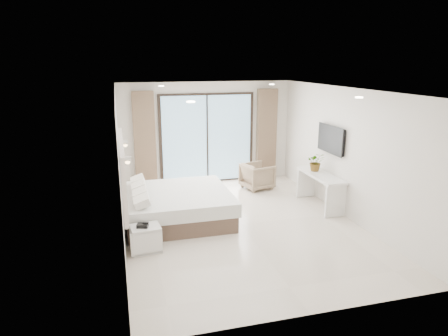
{
  "coord_description": "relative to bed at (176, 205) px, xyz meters",
  "views": [
    {
      "loc": [
        -2.27,
        -7.2,
        3.22
      ],
      "look_at": [
        -0.24,
        0.4,
        1.1
      ],
      "focal_mm": 32.0,
      "sensor_mm": 36.0,
      "label": 1
    }
  ],
  "objects": [
    {
      "name": "ground",
      "position": [
        1.22,
        -0.58,
        -0.32
      ],
      "size": [
        6.2,
        6.2,
        0.0
      ],
      "primitive_type": "plane",
      "color": "beige",
      "rests_on": "ground"
    },
    {
      "name": "room_shell",
      "position": [
        1.03,
        0.24,
        1.26
      ],
      "size": [
        4.62,
        6.22,
        2.72
      ],
      "color": "silver",
      "rests_on": "ground"
    },
    {
      "name": "bed",
      "position": [
        0.0,
        0.0,
        0.0
      ],
      "size": [
        2.17,
        2.06,
        0.74
      ],
      "color": "brown",
      "rests_on": "ground"
    },
    {
      "name": "nightstand",
      "position": [
        -0.72,
        -1.27,
        -0.09
      ],
      "size": [
        0.54,
        0.46,
        0.46
      ],
      "rotation": [
        0.0,
        0.0,
        0.1
      ],
      "color": "white",
      "rests_on": "ground"
    },
    {
      "name": "phone",
      "position": [
        -0.76,
        -1.29,
        0.17
      ],
      "size": [
        0.22,
        0.19,
        0.06
      ],
      "primitive_type": "cube",
      "rotation": [
        0.0,
        0.0,
        -0.27
      ],
      "color": "black",
      "rests_on": "nightstand"
    },
    {
      "name": "console_desk",
      "position": [
        3.26,
        -0.04,
        0.24
      ],
      "size": [
        0.48,
        1.52,
        0.77
      ],
      "color": "white",
      "rests_on": "ground"
    },
    {
      "name": "plant",
      "position": [
        3.26,
        0.22,
        0.62
      ],
      "size": [
        0.5,
        0.53,
        0.33
      ],
      "primitive_type": "imported",
      "rotation": [
        0.0,
        0.0,
        -0.33
      ],
      "color": "#33662D",
      "rests_on": "console_desk"
    },
    {
      "name": "armchair",
      "position": [
        2.34,
        1.58,
        0.05
      ],
      "size": [
        0.81,
        0.84,
        0.73
      ],
      "primitive_type": "imported",
      "rotation": [
        0.0,
        0.0,
        1.82
      ],
      "color": "#947E61",
      "rests_on": "ground"
    }
  ]
}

